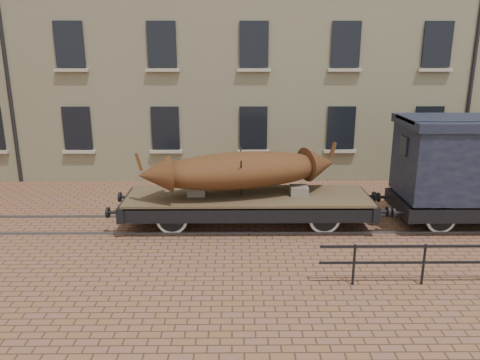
{
  "coord_description": "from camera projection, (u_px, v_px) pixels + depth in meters",
  "views": [
    {
      "loc": [
        0.31,
        -13.52,
        5.28
      ],
      "look_at": [
        0.43,
        0.5,
        1.3
      ],
      "focal_mm": 35.0,
      "sensor_mm": 36.0,
      "label": 1
    }
  ],
  "objects": [
    {
      "name": "iron_boat",
      "position": [
        241.0,
        170.0,
        13.97
      ],
      "size": [
        6.1,
        2.97,
        1.49
      ],
      "color": "#4A2A0F",
      "rests_on": "flatcar_wagon"
    },
    {
      "name": "flatcar_wagon",
      "position": [
        248.0,
        201.0,
        14.24
      ],
      "size": [
        8.23,
        2.23,
        1.24
      ],
      "color": "#483925",
      "rests_on": "ground"
    },
    {
      "name": "ground",
      "position": [
        226.0,
        225.0,
        14.45
      ],
      "size": [
        90.0,
        90.0,
        0.0
      ],
      "primitive_type": "plane",
      "color": "brown"
    },
    {
      "name": "warehouse_cream",
      "position": [
        292.0,
        10.0,
        22.17
      ],
      "size": [
        40.0,
        10.19,
        14.0
      ],
      "color": "beige",
      "rests_on": "ground"
    },
    {
      "name": "rail_track",
      "position": [
        226.0,
        224.0,
        14.44
      ],
      "size": [
        30.0,
        1.52,
        0.06
      ],
      "color": "#59595E",
      "rests_on": "ground"
    }
  ]
}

